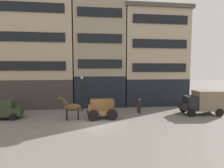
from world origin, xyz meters
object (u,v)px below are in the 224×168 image
Objects in this scene: cargo_wagon at (101,107)px; draft_horse at (71,107)px; delivery_truck_near at (202,102)px; streetlamp_curbside at (82,89)px; sedan_dark at (2,110)px; pedestrian_officer at (139,105)px; fire_hydrant_curbside at (138,107)px.

cargo_wagon is 1.27× the size of draft_horse.
delivery_truck_near is 13.59m from streetlamp_curbside.
cargo_wagon is 0.77× the size of sedan_dark.
cargo_wagon is 1.66× the size of pedestrian_officer.
pedestrian_officer is at bearing 20.86° from cargo_wagon.
cargo_wagon is at bearing -59.85° from streetlamp_curbside.
cargo_wagon reaches higher than fire_hydrant_curbside.
delivery_truck_near is at bearing -13.45° from streetlamp_curbside.
fire_hydrant_curbside is at bearing 31.98° from cargo_wagon.
pedestrian_officer is 0.44× the size of streetlamp_curbside.
delivery_truck_near is (11.07, 0.45, 0.28)m from cargo_wagon.
delivery_truck_near is at bearing -19.58° from fire_hydrant_curbside.
streetlamp_curbside is 6.98m from fire_hydrant_curbside.
draft_horse is at bearing -159.36° from fire_hydrant_curbside.
fire_hydrant_curbside is at bearing -6.96° from streetlamp_curbside.
cargo_wagon is 4.63m from pedestrian_officer.
cargo_wagon is 4.43m from streetlamp_curbside.
draft_horse is at bearing -179.95° from cargo_wagon.
streetlamp_curbside is 4.96× the size of fire_hydrant_curbside.
draft_horse is 14.03m from delivery_truck_near.
sedan_dark is 14.37m from fire_hydrant_curbside.
fire_hydrant_curbside is (14.27, 1.66, -0.49)m from sedan_dark.
pedestrian_officer is 2.16× the size of fire_hydrant_curbside.
cargo_wagon reaches higher than sedan_dark.
fire_hydrant_curbside is (-6.60, 2.35, -1.00)m from delivery_truck_near.
cargo_wagon is at bearing -6.60° from sedan_dark.
delivery_truck_near reaches higher than pedestrian_officer.
delivery_truck_near reaches higher than draft_horse.
streetlamp_curbside is (-13.16, 3.15, 1.25)m from delivery_truck_near.
streetlamp_curbside is at bearing 163.11° from pedestrian_officer.
fire_hydrant_curbside is at bearing 160.42° from delivery_truck_near.
draft_horse reaches higher than sedan_dark.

